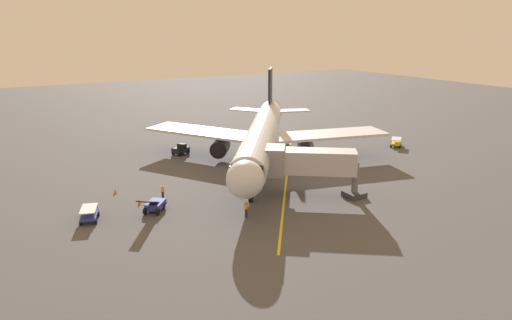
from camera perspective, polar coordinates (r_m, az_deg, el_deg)
ground_plane at (r=58.98m, az=-0.45°, el=-1.01°), size 220.00×220.00×0.00m
apron_lead_in_line at (r=55.49m, az=3.90°, el=-2.17°), size 23.40×32.72×0.01m
airplane at (r=59.56m, az=0.79°, el=3.16°), size 31.19×35.02×11.50m
jet_bridge at (r=48.51m, az=5.97°, el=-0.30°), size 10.40×8.40×5.40m
ground_crew_marshaller at (r=49.08m, az=-11.76°, el=-3.91°), size 0.27×0.41×1.71m
ground_crew_wing_walker at (r=43.55m, az=-1.26°, el=-6.21°), size 0.47×0.45×1.71m
ground_crew_loader at (r=67.59m, az=5.41°, el=1.96°), size 0.47×0.40×1.71m
baggage_cart_near_nose at (r=45.74m, az=-20.40°, el=-6.46°), size 2.19×2.90×1.27m
belt_loader_portside at (r=46.10m, az=-12.76°, el=-5.55°), size 3.81×4.31×2.32m
baggage_cart_starboard_side at (r=72.92m, az=17.34°, el=2.16°), size 2.89×2.75×1.27m
tug_rear_apron at (r=66.12m, az=-9.51°, el=1.32°), size 2.73×2.37×1.50m
safety_cone_nose_left at (r=52.31m, az=-17.45°, el=-3.77°), size 0.32×0.32×0.55m
safety_cone_nose_right at (r=48.54m, az=-14.58°, el=-5.10°), size 0.32×0.32×0.55m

